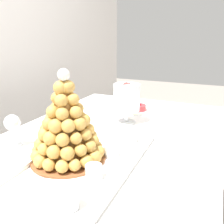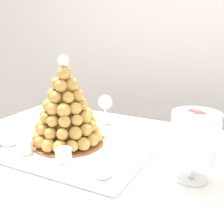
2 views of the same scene
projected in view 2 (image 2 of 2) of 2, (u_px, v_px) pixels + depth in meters
The scene contains 10 objects.
backdrop_wall at pixel (200, 24), 1.72m from camera, with size 4.80×0.10×2.50m, color silver.
buffet_table at pixel (127, 194), 1.00m from camera, with size 1.51×0.98×0.80m.
serving_tray at pixel (57, 150), 1.06m from camera, with size 0.65×0.35×0.02m.
croquembouche at pixel (66, 111), 1.09m from camera, with size 0.28×0.28×0.34m.
dessert_cup_mid_left at pixel (25, 148), 1.03m from camera, with size 0.06×0.06×0.05m.
dessert_cup_centre at pixel (64, 156), 0.97m from camera, with size 0.06×0.06×0.05m.
dessert_cup_mid_right at pixel (103, 167), 0.88m from camera, with size 0.06×0.06×0.06m.
creme_brulee_ramekin at pixel (9, 139), 1.13m from camera, with size 0.09×0.09×0.02m.
macaron_goblet at pixel (195, 138), 0.84m from camera, with size 0.14×0.14×0.23m.
wine_glass at pixel (105, 103), 1.33m from camera, with size 0.07×0.07×0.14m.
Camera 2 is at (0.35, -0.80, 1.25)m, focal length 46.35 mm.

